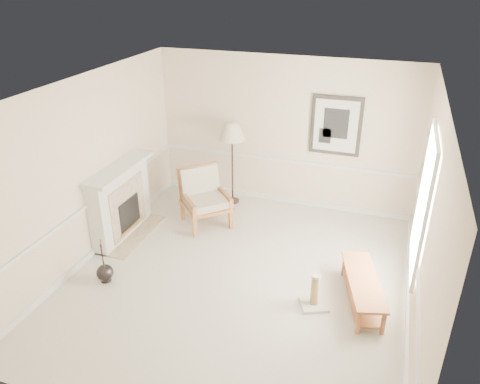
# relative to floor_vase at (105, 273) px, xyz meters

# --- Properties ---
(ground) EXTENTS (5.50, 5.50, 0.00)m
(ground) POSITION_rel_floor_vase_xyz_m (1.88, 0.70, -0.14)
(ground) COLOR silver
(ground) RESTS_ON ground
(room) EXTENTS (5.04, 5.54, 2.92)m
(room) POSITION_rel_floor_vase_xyz_m (2.02, 0.78, 1.73)
(room) COLOR beige
(room) RESTS_ON ground
(fireplace) EXTENTS (0.64, 1.64, 1.31)m
(fireplace) POSITION_rel_floor_vase_xyz_m (-0.46, 1.30, 0.50)
(fireplace) COLOR white
(fireplace) RESTS_ON ground
(floor_vase) EXTENTS (0.26, 0.26, 0.75)m
(floor_vase) POSITION_rel_floor_vase_xyz_m (0.00, 0.00, 0.00)
(floor_vase) COLOR black
(floor_vase) RESTS_ON ground
(armchair) EXTENTS (1.14, 1.14, 1.04)m
(armchair) POSITION_rel_floor_vase_xyz_m (0.71, 2.18, 0.42)
(armchair) COLOR #985B31
(armchair) RESTS_ON ground
(floor_lamp) EXTENTS (0.56, 0.56, 1.67)m
(floor_lamp) POSITION_rel_floor_vase_xyz_m (0.95, 3.10, 1.32)
(floor_lamp) COLOR black
(floor_lamp) RESTS_ON ground
(bench) EXTENTS (0.78, 1.45, 0.40)m
(bench) POSITION_rel_floor_vase_xyz_m (3.73, 0.74, 0.13)
(bench) COLOR #985B31
(bench) RESTS_ON ground
(scratching_post) EXTENTS (0.49, 0.49, 0.53)m
(scratching_post) POSITION_rel_floor_vase_xyz_m (3.11, 0.45, 0.03)
(scratching_post) COLOR silver
(scratching_post) RESTS_ON ground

